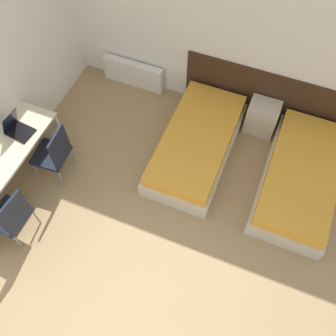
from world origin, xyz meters
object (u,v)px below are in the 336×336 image
object	(u,v)px
bed_near_window	(197,144)
laptop	(17,128)
nightstand	(262,117)
chair_near_notebook	(11,215)
chair_near_laptop	(54,153)
bed_near_door	(300,178)

from	to	relation	value
bed_near_window	laptop	world-z (taller)	laptop
nightstand	chair_near_notebook	xyz separation A→B (m)	(-2.40, -2.81, 0.24)
chair_near_laptop	laptop	size ratio (longest dim) A/B	2.64
bed_near_door	chair_near_notebook	bearing A→B (deg)	-147.33
bed_near_door	chair_near_laptop	xyz separation A→B (m)	(-3.15, -1.04, 0.29)
chair_near_laptop	chair_near_notebook	world-z (taller)	same
bed_near_window	bed_near_door	bearing A→B (deg)	0.00
nightstand	chair_near_notebook	world-z (taller)	chair_near_notebook
bed_near_window	laptop	distance (m)	2.42
bed_near_door	laptop	world-z (taller)	laptop
bed_near_window	laptop	xyz separation A→B (m)	(-2.08, -1.06, 0.63)
nightstand	chair_near_laptop	distance (m)	3.03
bed_near_window	chair_near_notebook	bearing A→B (deg)	-129.29
chair_near_laptop	chair_near_notebook	xyz separation A→B (m)	(-0.00, -0.98, 0.00)
bed_near_window	chair_near_notebook	distance (m)	2.62
nightstand	bed_near_door	bearing A→B (deg)	-46.72
chair_near_laptop	chair_near_notebook	size ratio (longest dim) A/B	1.00
chair_near_notebook	bed_near_door	bearing A→B (deg)	37.39
bed_near_door	laptop	size ratio (longest dim) A/B	5.50
chair_near_notebook	laptop	bearing A→B (deg)	118.87
nightstand	chair_near_notebook	distance (m)	3.70
bed_near_door	chair_near_notebook	world-z (taller)	chair_near_notebook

